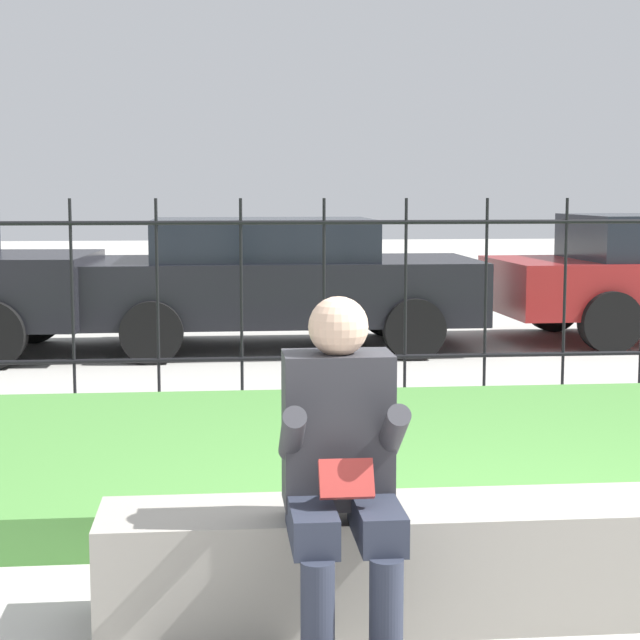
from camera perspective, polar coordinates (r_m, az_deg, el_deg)
ground_plane at (r=4.28m, az=10.66°, el=-15.11°), size 60.00×60.00×0.00m
stone_bench at (r=4.19m, az=9.89°, el=-12.74°), size 3.04×0.45×0.43m
person_seated_reader at (r=3.69m, az=1.13°, el=-7.65°), size 0.42×0.73×1.23m
grass_berm at (r=6.22m, az=5.19°, el=-6.97°), size 8.33×2.85×0.21m
iron_fence at (r=8.23m, az=2.41°, el=1.44°), size 6.33×0.03×1.53m
car_parked_center at (r=10.74m, az=-2.41°, el=2.18°), size 3.95×1.91×1.31m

